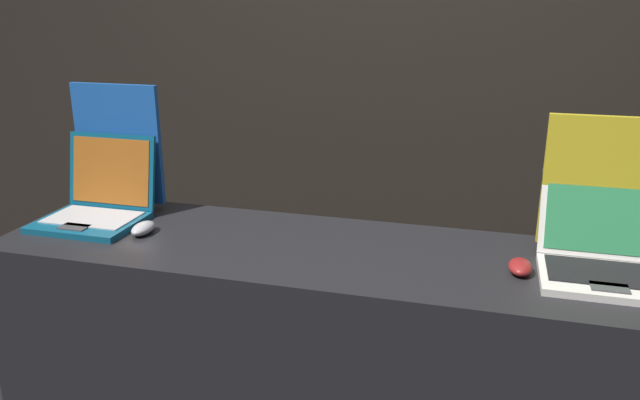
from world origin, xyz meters
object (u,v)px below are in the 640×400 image
at_px(laptop_front, 98,202).
at_px(promo_stand_back, 602,191).
at_px(promo_stand_front, 119,150).
at_px(mouse_front, 143,228).
at_px(laptop_back, 603,253).
at_px(mouse_back, 520,267).

relative_size(laptop_front, promo_stand_back, 0.80).
relative_size(promo_stand_front, promo_stand_back, 1.07).
xyz_separation_m(mouse_front, promo_stand_front, (-0.21, 0.23, 0.19)).
height_order(laptop_back, mouse_back, laptop_back).
distance_m(promo_stand_front, mouse_back, 1.38).
height_order(promo_stand_front, mouse_back, promo_stand_front).
distance_m(mouse_front, laptop_back, 1.35).
relative_size(mouse_front, promo_stand_front, 0.24).
relative_size(laptop_front, mouse_back, 3.18).
relative_size(mouse_front, laptop_back, 0.31).
bearing_deg(mouse_front, laptop_front, 159.16).
height_order(mouse_front, laptop_back, laptop_back).
distance_m(promo_stand_front, laptop_back, 1.57).
height_order(laptop_front, laptop_back, laptop_front).
xyz_separation_m(mouse_front, laptop_back, (1.35, 0.06, 0.04)).
height_order(mouse_front, promo_stand_front, promo_stand_front).
bearing_deg(promo_stand_front, laptop_back, -5.98).
distance_m(laptop_back, mouse_back, 0.22).
height_order(promo_stand_front, promo_stand_back, promo_stand_front).
bearing_deg(promo_stand_back, laptop_front, -175.56).
distance_m(mouse_front, mouse_back, 1.14).
height_order(mouse_back, promo_stand_back, promo_stand_back).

